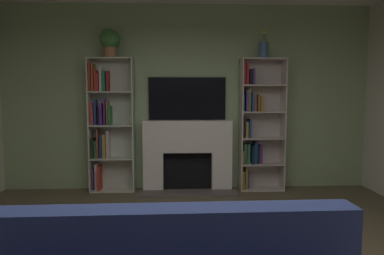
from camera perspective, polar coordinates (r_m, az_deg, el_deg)
The scene contains 7 objects.
wall_back_accent at distance 5.55m, azimuth -0.80°, elevation 4.79°, with size 5.80×0.06×2.85m, color #95B07E.
fireplace at distance 5.47m, azimuth -0.74°, elevation -4.12°, with size 1.46×0.55×1.08m.
tv at distance 5.49m, azimuth -0.78°, elevation 4.68°, with size 1.18×0.06×0.65m, color black.
bookshelf_left at distance 5.54m, azimuth -13.57°, elevation 0.56°, with size 0.67×0.26×2.02m.
bookshelf_right at distance 5.57m, azimuth 10.32°, elevation 0.34°, with size 0.67×0.30×2.02m.
potted_plant at distance 5.51m, azimuth -13.11°, elevation 13.34°, with size 0.30×0.30×0.42m.
vase_with_flowers at distance 5.57m, azimuth 11.44°, elevation 12.29°, with size 0.13×0.13×0.43m.
Camera 1 is at (-0.16, -2.62, 1.49)m, focal length 33.12 mm.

